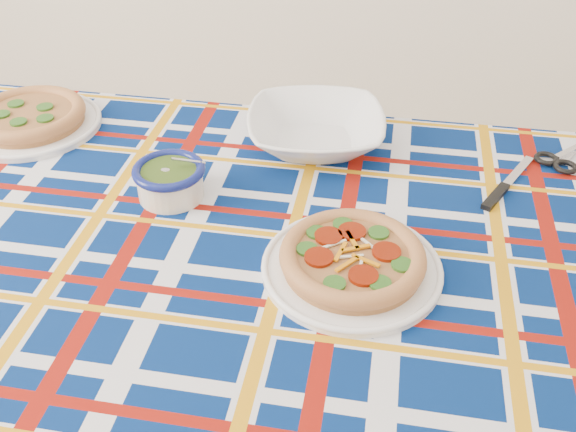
% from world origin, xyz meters
% --- Properties ---
extents(dining_table, '(1.58, 1.03, 0.72)m').
position_xyz_m(dining_table, '(0.29, 0.26, 0.65)').
color(dining_table, brown).
rests_on(dining_table, floor).
extents(tablecloth, '(1.61, 1.06, 0.10)m').
position_xyz_m(tablecloth, '(0.29, 0.26, 0.68)').
color(tablecloth, '#051E58').
rests_on(tablecloth, dining_table).
extents(main_focaccia_plate, '(0.30, 0.30, 0.05)m').
position_xyz_m(main_focaccia_plate, '(0.48, 0.24, 0.75)').
color(main_focaccia_plate, '#A06739').
rests_on(main_focaccia_plate, tablecloth).
extents(pesto_bowl, '(0.15, 0.15, 0.08)m').
position_xyz_m(pesto_bowl, '(0.15, 0.40, 0.76)').
color(pesto_bowl, '#273E11').
rests_on(pesto_bowl, tablecloth).
extents(serving_bowl, '(0.30, 0.30, 0.07)m').
position_xyz_m(serving_bowl, '(0.39, 0.61, 0.76)').
color(serving_bowl, white).
rests_on(serving_bowl, tablecloth).
extents(second_focaccia_plate, '(0.31, 0.31, 0.05)m').
position_xyz_m(second_focaccia_plate, '(-0.20, 0.60, 0.75)').
color(second_focaccia_plate, '#A06739').
rests_on(second_focaccia_plate, tablecloth).
extents(table_knife, '(0.13, 0.20, 0.01)m').
position_xyz_m(table_knife, '(0.77, 0.54, 0.73)').
color(table_knife, silver).
rests_on(table_knife, tablecloth).
extents(kitchen_scissors, '(0.19, 0.20, 0.02)m').
position_xyz_m(kitchen_scissors, '(0.90, 0.64, 0.74)').
color(kitchen_scissors, silver).
rests_on(kitchen_scissors, tablecloth).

